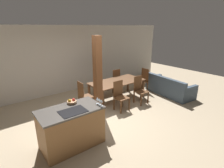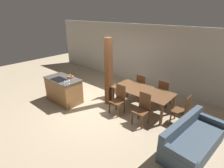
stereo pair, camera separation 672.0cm
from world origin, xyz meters
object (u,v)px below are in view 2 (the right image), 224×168
object	(u,v)px
dining_chair_near_left	(119,99)
wine_glass_far	(69,80)
dining_chair_foot_end	(183,110)
dining_chair_far_left	(142,86)
dining_chair_near_right	(142,108)
dining_chair_head_end	(112,85)
fruit_bowl	(71,76)
timber_post	(108,73)
couch	(192,141)
kitchen_island	(64,90)
wine_glass_near	(65,82)
wine_glass_middle	(67,81)
dining_chair_far_right	(164,93)
dining_table	(142,92)

from	to	relation	value
dining_chair_near_left	wine_glass_far	bearing A→B (deg)	-148.75
dining_chair_foot_end	dining_chair_far_left	bearing A→B (deg)	-111.01
dining_chair_near_right	dining_chair_foot_end	distance (m)	1.18
dining_chair_head_end	wine_glass_far	bearing A→B (deg)	162.44
fruit_bowl	wine_glass_far	size ratio (longest dim) A/B	1.38
timber_post	couch	bearing A→B (deg)	-7.65
wine_glass_far	dining_chair_near_left	distance (m)	1.78
kitchen_island	dining_chair_far_left	size ratio (longest dim) A/B	1.42
wine_glass_near	dining_chair_foot_end	bearing A→B (deg)	28.02
kitchen_island	wine_glass_middle	xyz separation A→B (m)	(0.62, -0.23, 0.59)
dining_chair_far_right	wine_glass_far	bearing A→B (deg)	44.28
dining_chair_far_right	dining_chair_head_end	bearing A→B (deg)	21.01
dining_table	dining_chair_near_left	size ratio (longest dim) A/B	2.09
wine_glass_near	timber_post	world-z (taller)	timber_post
dining_chair_foot_end	dining_chair_far_right	bearing A→B (deg)	-127.19
dining_chair_far_right	dining_chair_near_right	bearing A→B (deg)	90.00
wine_glass_middle	dining_table	xyz separation A→B (m)	(1.91, 1.68, -0.42)
dining_table	timber_post	distance (m)	1.35
dining_chair_far_left	dining_chair_head_end	world-z (taller)	same
dining_chair_head_end	dining_chair_foot_end	world-z (taller)	same
kitchen_island	dining_chair_near_right	world-z (taller)	dining_chair_near_right
wine_glass_far	wine_glass_near	bearing A→B (deg)	-90.00
wine_glass_far	dining_chair_foot_end	bearing A→B (deg)	25.70
dining_chair_far_left	couch	size ratio (longest dim) A/B	0.49
dining_table	dining_chair_far_right	distance (m)	0.86
kitchen_island	wine_glass_middle	size ratio (longest dim) A/B	8.47
fruit_bowl	dining_chair_near_left	distance (m)	2.02
wine_glass_far	wine_glass_middle	bearing A→B (deg)	-90.00
dining_table	wine_glass_middle	bearing A→B (deg)	-138.67
dining_table	couch	bearing A→B (deg)	-23.69
dining_chair_foot_end	couch	bearing A→B (deg)	34.40
dining_table	kitchen_island	bearing A→B (deg)	-150.28
dining_chair_far_right	timber_post	distance (m)	2.11
dining_table	dining_chair_far_left	distance (m)	0.86
dining_chair_foot_end	wine_glass_near	bearing A→B (deg)	-61.98
dining_chair_near_left	dining_chair_foot_end	size ratio (longest dim) A/B	1.00
kitchen_island	wine_glass_middle	distance (m)	0.89
kitchen_island	timber_post	bearing A→B (deg)	35.46
kitchen_island	dining_chair_near_left	world-z (taller)	dining_chair_near_left
timber_post	kitchen_island	bearing A→B (deg)	-144.54
dining_chair_near_right	dining_chair_foot_end	size ratio (longest dim) A/B	1.00
wine_glass_near	dining_chair_head_end	distance (m)	1.92
couch	timber_post	bearing A→B (deg)	88.23
wine_glass_middle	dining_chair_far_right	bearing A→B (deg)	45.30
dining_chair_far_left	dining_chair_foot_end	xyz separation A→B (m)	(1.86, -0.72, 0.00)
dining_chair_head_end	wine_glass_middle	bearing A→B (deg)	163.27
fruit_bowl	kitchen_island	bearing A→B (deg)	-123.52
fruit_bowl	dining_table	distance (m)	2.67
wine_glass_near	wine_glass_far	size ratio (longest dim) A/B	1.00
dining_table	timber_post	bearing A→B (deg)	-158.24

